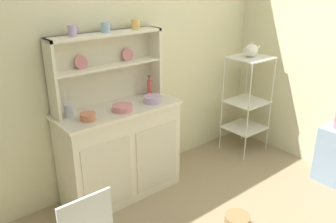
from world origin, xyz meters
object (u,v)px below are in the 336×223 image
bowl_mixing_large (88,117)px  jam_bottle (150,88)px  hutch_shelf_unit (106,62)px  porcelain_teapot (251,50)px  bakers_rack (247,95)px  utensil_jar (69,110)px  cup_lilac_0 (72,30)px  hutch_cabinet (120,151)px

bowl_mixing_large → jam_bottle: (0.72, 0.16, 0.05)m
hutch_shelf_unit → porcelain_teapot: hutch_shelf_unit is taller
bakers_rack → utensil_jar: (-1.97, 0.23, 0.25)m
bakers_rack → cup_lilac_0: 2.06m
hutch_shelf_unit → cup_lilac_0: cup_lilac_0 is taller
hutch_shelf_unit → jam_bottle: (0.40, -0.08, -0.29)m
porcelain_teapot → bowl_mixing_large: bearing=177.7°
cup_lilac_0 → bakers_rack: bearing=-8.3°
bowl_mixing_large → utensil_jar: (-0.08, 0.15, 0.03)m
cup_lilac_0 → jam_bottle: 0.90m
hutch_shelf_unit → porcelain_teapot: (1.57, -0.31, -0.05)m
porcelain_teapot → cup_lilac_0: bearing=171.7°
bakers_rack → porcelain_teapot: size_ratio=4.77×
utensil_jar → bowl_mixing_large: bearing=-60.8°
hutch_shelf_unit → utensil_jar: hutch_shelf_unit is taller
bakers_rack → cup_lilac_0: size_ratio=12.63×
hutch_cabinet → hutch_shelf_unit: 0.80m
cup_lilac_0 → bowl_mixing_large: 0.67m
cup_lilac_0 → jam_bottle: cup_lilac_0 is taller
hutch_shelf_unit → bakers_rack: 1.69m
bakers_rack → bowl_mixing_large: size_ratio=8.78×
utensil_jar → porcelain_teapot: bearing=-6.5°
bakers_rack → jam_bottle: 1.22m
hutch_shelf_unit → bakers_rack: size_ratio=0.92×
hutch_cabinet → jam_bottle: (0.40, 0.09, 0.50)m
hutch_cabinet → bowl_mixing_large: bearing=-166.9°
jam_bottle → utensil_jar: 0.80m
jam_bottle → hutch_cabinet: bearing=-167.8°
bakers_rack → cup_lilac_0: cup_lilac_0 is taller
cup_lilac_0 → porcelain_teapot: cup_lilac_0 is taller
jam_bottle → utensil_jar: bearing=-179.4°
bakers_rack → porcelain_teapot: porcelain_teapot is taller
hutch_cabinet → porcelain_teapot: porcelain_teapot is taller
cup_lilac_0 → utensil_jar: (-0.11, -0.04, -0.61)m
bakers_rack → jam_bottle: size_ratio=5.58×
bakers_rack → utensil_jar: size_ratio=4.43×
jam_bottle → cup_lilac_0: bearing=177.0°
jam_bottle → porcelain_teapot: (1.17, -0.23, 0.23)m
jam_bottle → utensil_jar: (-0.80, -0.01, -0.02)m
utensil_jar → hutch_shelf_unit: bearing=11.9°
utensil_jar → hutch_cabinet: bearing=-11.0°
hutch_cabinet → cup_lilac_0: size_ratio=12.47×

